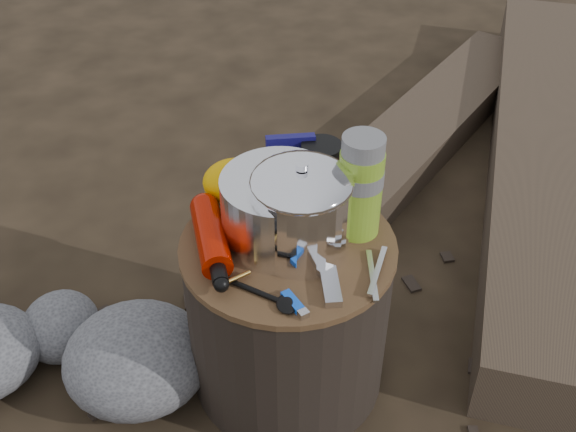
{
  "coord_description": "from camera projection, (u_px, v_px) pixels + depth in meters",
  "views": [
    {
      "loc": [
        -0.11,
        -1.06,
        1.34
      ],
      "look_at": [
        0.0,
        0.0,
        0.48
      ],
      "focal_mm": 43.57,
      "sensor_mm": 36.0,
      "label": 1
    }
  ],
  "objects": [
    {
      "name": "pot_grabber",
      "position": [
        372.0,
        274.0,
        1.34
      ],
      "size": [
        0.07,
        0.14,
        0.01
      ],
      "primitive_type": null,
      "rotation": [
        0.0,
        0.0,
        -0.25
      ],
      "color": "silver",
      "rests_on": "stump"
    },
    {
      "name": "fuel_bottle",
      "position": [
        211.0,
        236.0,
        1.39
      ],
      "size": [
        0.09,
        0.26,
        0.06
      ],
      "primitive_type": null,
      "rotation": [
        0.0,
        0.0,
        0.12
      ],
      "color": "#A61100",
      "rests_on": "stump"
    },
    {
      "name": "spork",
      "position": [
        252.0,
        290.0,
        1.31
      ],
      "size": [
        0.15,
        0.12,
        0.01
      ],
      "primitive_type": null,
      "rotation": [
        0.0,
        0.0,
        0.96
      ],
      "color": "black",
      "rests_on": "stump"
    },
    {
      "name": "travel_mug",
      "position": [
        321.0,
        170.0,
        1.51
      ],
      "size": [
        0.08,
        0.08,
        0.13
      ],
      "primitive_type": "cylinder",
      "color": "black",
      "rests_on": "stump"
    },
    {
      "name": "camping_pot",
      "position": [
        301.0,
        210.0,
        1.35
      ],
      "size": [
        0.19,
        0.19,
        0.19
      ],
      "primitive_type": "cylinder",
      "color": "white",
      "rests_on": "stump"
    },
    {
      "name": "foil_windscreen",
      "position": [
        280.0,
        209.0,
        1.39
      ],
      "size": [
        0.24,
        0.24,
        0.14
      ],
      "primitive_type": "cylinder",
      "color": "white",
      "rests_on": "stump"
    },
    {
      "name": "thermos",
      "position": [
        360.0,
        186.0,
        1.38
      ],
      "size": [
        0.09,
        0.09,
        0.22
      ],
      "primitive_type": "cylinder",
      "color": "#7DA927",
      "rests_on": "stump"
    },
    {
      "name": "log_main",
      "position": [
        549.0,
        149.0,
        2.26
      ],
      "size": [
        1.08,
        2.08,
        0.18
      ],
      "primitive_type": "cube",
      "rotation": [
        0.0,
        0.0,
        -0.37
      ],
      "color": "#3D3024",
      "rests_on": "ground"
    },
    {
      "name": "lighter",
      "position": [
        293.0,
        302.0,
        1.28
      ],
      "size": [
        0.05,
        0.07,
        0.01
      ],
      "primitive_type": "cube",
      "rotation": [
        0.0,
        0.0,
        0.45
      ],
      "color": "blue",
      "rests_on": "stump"
    },
    {
      "name": "log_small",
      "position": [
        432.0,
        121.0,
        2.45
      ],
      "size": [
        1.08,
        1.2,
        0.11
      ],
      "primitive_type": "cube",
      "rotation": [
        0.0,
        0.0,
        -0.71
      ],
      "color": "#3D3024",
      "rests_on": "ground"
    },
    {
      "name": "stump",
      "position": [
        288.0,
        313.0,
        1.54
      ],
      "size": [
        0.44,
        0.44,
        0.41
      ],
      "primitive_type": "cylinder",
      "color": "black",
      "rests_on": "ground"
    },
    {
      "name": "food_pouch",
      "position": [
        291.0,
        164.0,
        1.52
      ],
      "size": [
        0.11,
        0.03,
        0.13
      ],
      "primitive_type": "cube",
      "rotation": [
        0.0,
        0.0,
        0.01
      ],
      "color": "#100C52",
      "rests_on": "stump"
    },
    {
      "name": "multitool",
      "position": [
        330.0,
        283.0,
        1.32
      ],
      "size": [
        0.03,
        0.12,
        0.02
      ],
      "primitive_type": "cube",
      "rotation": [
        0.0,
        0.0,
        -0.02
      ],
      "color": "silver",
      "rests_on": "stump"
    },
    {
      "name": "ground",
      "position": [
        288.0,
        372.0,
        1.67
      ],
      "size": [
        60.0,
        60.0,
        0.0
      ],
      "primitive_type": "plane",
      "color": "black",
      "rests_on": "ground"
    },
    {
      "name": "stuff_sack",
      "position": [
        236.0,
        182.0,
        1.5
      ],
      "size": [
        0.14,
        0.12,
        0.1
      ],
      "primitive_type": "ellipsoid",
      "color": "#F6AC00",
      "rests_on": "stump"
    }
  ]
}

